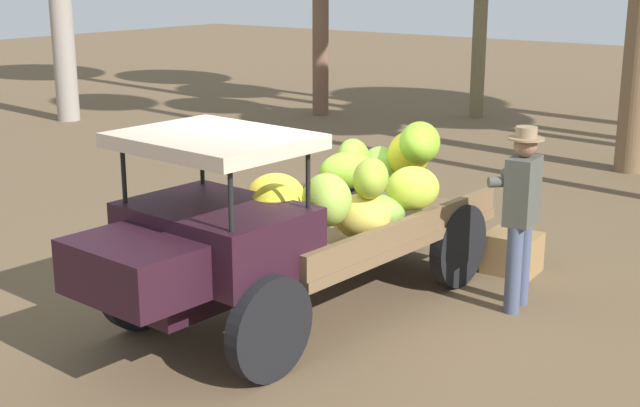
# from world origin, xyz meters

# --- Properties ---
(ground_plane) EXTENTS (60.00, 60.00, 0.00)m
(ground_plane) POSITION_xyz_m (0.00, 0.00, 0.00)
(ground_plane) COLOR brown
(truck) EXTENTS (4.53, 1.99, 1.87)m
(truck) POSITION_xyz_m (0.42, 0.23, 0.94)
(truck) COLOR black
(truck) RESTS_ON ground
(farmer) EXTENTS (0.52, 0.48, 1.78)m
(farmer) POSITION_xyz_m (-1.04, 1.81, 1.01)
(farmer) COLOR #46506B
(farmer) RESTS_ON ground
(wooden_crate) EXTENTS (0.52, 0.58, 0.43)m
(wooden_crate) POSITION_xyz_m (-1.98, 1.33, 0.21)
(wooden_crate) COLOR olive
(wooden_crate) RESTS_ON ground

